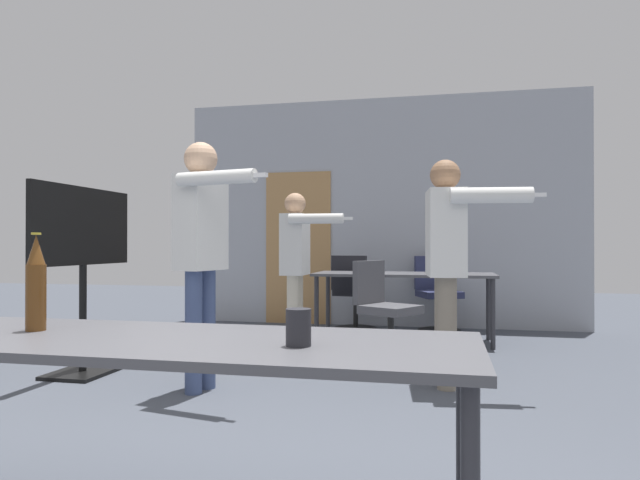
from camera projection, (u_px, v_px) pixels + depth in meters
back_wall at (377, 213)px, 7.54m from camera, size 5.23×0.12×3.00m
conference_table_near at (142, 355)px, 1.95m from camera, size 2.27×0.71×0.75m
conference_table_far at (404, 279)px, 6.29m from camera, size 1.96×0.74×0.75m
tv_screen at (83, 255)px, 4.68m from camera, size 0.44×1.27×1.54m
person_near_casual at (202, 238)px, 4.15m from camera, size 0.78×0.70×1.82m
person_left_plaid at (296, 256)px, 5.66m from camera, size 0.74×0.59×1.58m
person_center_tall at (447, 250)px, 4.30m from camera, size 0.84×0.69×1.71m
office_chair_far_left at (384, 312)px, 5.46m from camera, size 0.67×0.65×0.91m
office_chair_far_right at (437, 296)px, 7.03m from camera, size 0.61×0.65×0.92m
office_chair_side_rolled at (354, 295)px, 7.07m from camera, size 0.53×0.59×0.93m
beer_bottle at (36, 284)px, 2.09m from camera, size 0.07×0.07×0.36m
drink_cup at (298, 327)px, 1.77m from camera, size 0.08×0.08×0.12m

